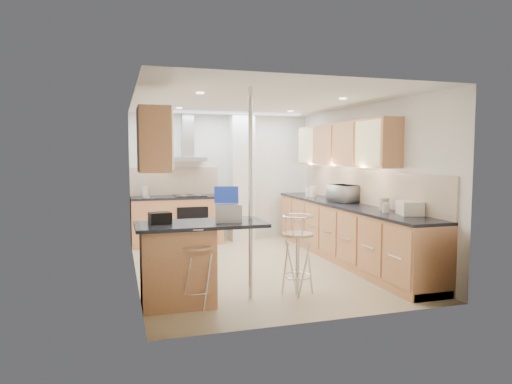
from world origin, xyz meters
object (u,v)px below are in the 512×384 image
object	(u,v)px
microwave	(343,193)
bread_bin	(410,208)
bar_stool_near	(196,268)
laptop	(228,213)
bar_stool_end	(297,254)

from	to	relation	value
microwave	bread_bin	world-z (taller)	microwave
bar_stool_near	bread_bin	distance (m)	2.93
microwave	laptop	bearing A→B (deg)	116.16
laptop	bar_stool_end	world-z (taller)	laptop
bar_stool_end	bar_stool_near	bearing A→B (deg)	136.82
laptop	bar_stool_end	bearing A→B (deg)	12.64
bar_stool_end	laptop	bearing A→B (deg)	130.78
bar_stool_near	bar_stool_end	size ratio (longest dim) A/B	0.95
laptop	bar_stool_near	bearing A→B (deg)	-149.10
bar_stool_end	bread_bin	size ratio (longest dim) A/B	2.87
laptop	bar_stool_end	distance (m)	1.03
laptop	bar_stool_end	xyz separation A→B (m)	(0.88, 0.03, -0.55)
bread_bin	microwave	bearing A→B (deg)	108.14
microwave	bar_stool_end	xyz separation A→B (m)	(-1.52, -1.71, -0.57)
bar_stool_near	bread_bin	world-z (taller)	bread_bin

